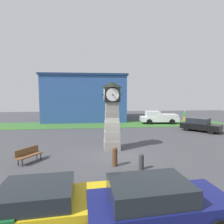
% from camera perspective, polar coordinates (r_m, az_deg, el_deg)
% --- Properties ---
extents(ground_plane, '(69.75, 69.75, 0.00)m').
position_cam_1_polar(ground_plane, '(12.80, 1.59, -13.49)').
color(ground_plane, '#424247').
extents(clock_tower, '(1.57, 1.57, 5.20)m').
position_cam_1_polar(clock_tower, '(13.30, -0.04, -1.28)').
color(clock_tower, gray).
rests_on(clock_tower, ground_plane).
extents(bollard_near_tower, '(0.29, 0.29, 0.91)m').
position_cam_1_polar(bollard_near_tower, '(10.29, 9.55, -15.60)').
color(bollard_near_tower, '#333338').
rests_on(bollard_near_tower, ground_plane).
extents(bollard_mid_row, '(0.32, 0.32, 1.14)m').
position_cam_1_polar(bollard_mid_row, '(10.58, 0.91, -14.26)').
color(bollard_mid_row, brown).
rests_on(bollard_mid_row, ground_plane).
extents(car_near_tower, '(4.10, 2.16, 1.39)m').
position_cam_1_polar(car_near_tower, '(6.52, -21.21, -26.50)').
color(car_near_tower, gold).
rests_on(car_near_tower, ground_plane).
extents(car_by_building, '(4.63, 2.12, 1.49)m').
position_cam_1_polar(car_by_building, '(6.37, 14.28, -26.72)').
color(car_by_building, navy).
rests_on(car_by_building, ground_plane).
extents(car_far_lot, '(4.20, 4.41, 1.55)m').
position_cam_1_polar(car_far_lot, '(22.88, 26.78, -3.66)').
color(car_far_lot, black).
rests_on(car_far_lot, ground_plane).
extents(pickup_truck, '(5.62, 2.62, 1.85)m').
position_cam_1_polar(pickup_truck, '(26.91, 14.99, -1.69)').
color(pickup_truck, silver).
rests_on(pickup_truck, ground_plane).
extents(bench, '(1.35, 1.62, 0.90)m').
position_cam_1_polar(bench, '(12.28, -25.52, -12.26)').
color(bench, brown).
rests_on(bench, ground_plane).
extents(pedestrian_crossing_lot, '(0.46, 0.43, 1.79)m').
position_cam_1_polar(pedestrian_crossing_lot, '(30.33, 22.61, -0.95)').
color(pedestrian_crossing_lot, gold).
rests_on(pedestrian_crossing_lot, ground_plane).
extents(warehouse_blue_far, '(13.35, 10.43, 7.45)m').
position_cam_1_polar(warehouse_blue_far, '(31.08, -8.51, 4.53)').
color(warehouse_blue_far, '#2D5193').
rests_on(warehouse_blue_far, ground_plane).
extents(grass_verge_far, '(41.85, 5.75, 0.04)m').
position_cam_1_polar(grass_verge_far, '(25.19, -9.58, -4.14)').
color(grass_verge_far, '#386B2D').
rests_on(grass_verge_far, ground_plane).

